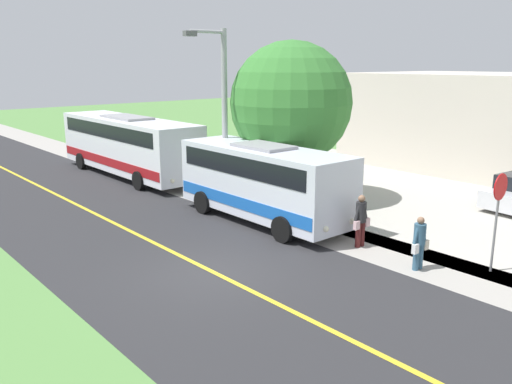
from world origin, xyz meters
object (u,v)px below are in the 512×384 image
object	(u,v)px
pedestrian_waiting	(361,219)
stop_sign	(498,206)
pedestrian_with_bags	(419,242)
street_light_pole	(222,109)
transit_bus_rear	(128,143)
shuttle_bus_front	(263,179)
tree_curbside	(291,103)

from	to	relation	value
pedestrian_waiting	stop_sign	bearing A→B (deg)	107.22
pedestrian_with_bags	pedestrian_waiting	xyz separation A→B (m)	(-0.28, -2.33, 0.09)
pedestrian_waiting	street_light_pole	distance (m)	7.87
street_light_pole	pedestrian_with_bags	bearing A→B (deg)	88.68
pedestrian_with_bags	street_light_pole	world-z (taller)	street_light_pole
transit_bus_rear	street_light_pole	distance (m)	8.11
pedestrian_with_bags	shuttle_bus_front	bearing A→B (deg)	-88.49
shuttle_bus_front	pedestrian_waiting	world-z (taller)	shuttle_bus_front
shuttle_bus_front	street_light_pole	bearing A→B (deg)	-97.44
stop_sign	street_light_pole	world-z (taller)	street_light_pole
shuttle_bus_front	pedestrian_with_bags	distance (m)	6.62
pedestrian_waiting	stop_sign	size ratio (longest dim) A/B	0.60
shuttle_bus_front	transit_bus_rear	xyz separation A→B (m)	(-0.09, -10.80, 0.12)
transit_bus_rear	pedestrian_with_bags	xyz separation A→B (m)	(-0.08, 17.38, -0.88)
shuttle_bus_front	tree_curbside	size ratio (longest dim) A/B	1.12
pedestrian_waiting	transit_bus_rear	bearing A→B (deg)	-88.63
street_light_pole	stop_sign	bearing A→B (deg)	96.37
stop_sign	tree_curbside	size ratio (longest dim) A/B	0.43
transit_bus_rear	stop_sign	world-z (taller)	transit_bus_rear
transit_bus_rear	stop_sign	bearing A→B (deg)	94.67
pedestrian_with_bags	pedestrian_waiting	size ratio (longest dim) A/B	0.92
pedestrian_waiting	street_light_pole	xyz separation A→B (m)	(0.06, -7.26, 3.04)
transit_bus_rear	pedestrian_waiting	distance (m)	15.07
shuttle_bus_front	stop_sign	distance (m)	8.22
tree_curbside	pedestrian_with_bags	bearing A→B (deg)	71.34
pedestrian_waiting	stop_sign	world-z (taller)	stop_sign
pedestrian_waiting	street_light_pole	bearing A→B (deg)	-89.56
shuttle_bus_front	stop_sign	bearing A→B (deg)	101.45
shuttle_bus_front	stop_sign	xyz separation A→B (m)	(-1.63, 8.05, 0.36)
transit_bus_rear	street_light_pole	size ratio (longest dim) A/B	1.51
shuttle_bus_front	street_light_pole	size ratio (longest dim) A/B	1.05
transit_bus_rear	tree_curbside	size ratio (longest dim) A/B	1.60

